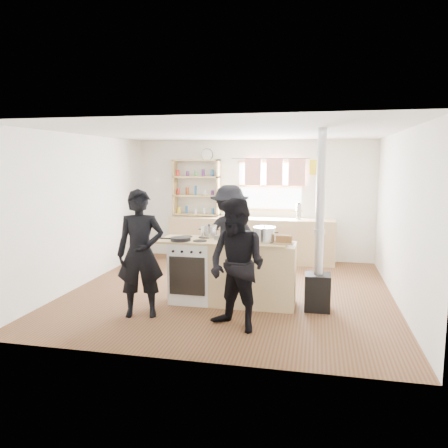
{
  "coord_description": "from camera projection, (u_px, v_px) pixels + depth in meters",
  "views": [
    {
      "loc": [
        1.32,
        -6.62,
        2.05
      ],
      "look_at": [
        -0.08,
        -0.1,
        1.1
      ],
      "focal_mm": 35.0,
      "sensor_mm": 36.0,
      "label": 1
    }
  ],
  "objects": [
    {
      "name": "thermos",
      "position": [
        299.0,
        212.0,
        8.77
      ],
      "size": [
        0.1,
        0.1,
        0.32
      ],
      "primitive_type": "cylinder",
      "color": "silver",
      "rests_on": "back_counter"
    },
    {
      "name": "person_near_right",
      "position": [
        237.0,
        265.0,
        5.28
      ],
      "size": [
        0.99,
        0.92,
        1.62
      ],
      "primitive_type": "imported",
      "rotation": [
        0.0,
        0.0,
        -0.5
      ],
      "color": "black",
      "rests_on": "ground"
    },
    {
      "name": "person_far",
      "position": [
        230.0,
        236.0,
        7.18
      ],
      "size": [
        1.21,
        0.87,
        1.68
      ],
      "primitive_type": "imported",
      "rotation": [
        0.0,
        0.0,
        3.39
      ],
      "color": "black",
      "rests_on": "ground"
    },
    {
      "name": "cooking_island",
      "position": [
        232.0,
        272.0,
        6.34
      ],
      "size": [
        1.97,
        0.64,
        0.93
      ],
      "color": "white",
      "rests_on": "ground"
    },
    {
      "name": "flue_heater",
      "position": [
        318.0,
        264.0,
        6.02
      ],
      "size": [
        0.35,
        0.35,
        2.5
      ],
      "color": "black",
      "rests_on": "ground"
    },
    {
      "name": "roast_tray",
      "position": [
        229.0,
        237.0,
        6.33
      ],
      "size": [
        0.41,
        0.38,
        0.06
      ],
      "color": "silver",
      "rests_on": "cooking_island"
    },
    {
      "name": "bread_board",
      "position": [
        284.0,
        240.0,
        6.01
      ],
      "size": [
        0.29,
        0.21,
        0.12
      ],
      "color": "tan",
      "rests_on": "cooking_island"
    },
    {
      "name": "back_counter",
      "position": [
        251.0,
        240.0,
        9.05
      ],
      "size": [
        3.4,
        0.55,
        0.9
      ],
      "primitive_type": "cube",
      "color": "tan",
      "rests_on": "ground"
    },
    {
      "name": "skillet_greens",
      "position": [
        181.0,
        239.0,
        6.25
      ],
      "size": [
        0.3,
        0.3,
        0.05
      ],
      "color": "black",
      "rests_on": "cooking_island"
    },
    {
      "name": "person_near_left",
      "position": [
        141.0,
        254.0,
        5.76
      ],
      "size": [
        0.71,
        0.56,
        1.7
      ],
      "primitive_type": "imported",
      "rotation": [
        0.0,
        0.0,
        0.28
      ],
      "color": "black",
      "rests_on": "ground"
    },
    {
      "name": "shelving_unit",
      "position": [
        196.0,
        187.0,
        9.27
      ],
      "size": [
        1.0,
        0.28,
        1.2
      ],
      "color": "tan",
      "rests_on": "back_counter"
    },
    {
      "name": "stockpot_counter",
      "position": [
        264.0,
        235.0,
        6.14
      ],
      "size": [
        0.32,
        0.32,
        0.24
      ],
      "color": "silver",
      "rests_on": "cooking_island"
    },
    {
      "name": "stockpot_stove",
      "position": [
        209.0,
        231.0,
        6.54
      ],
      "size": [
        0.25,
        0.25,
        0.2
      ],
      "color": "#B4B4B6",
      "rests_on": "cooking_island"
    },
    {
      "name": "ground",
      "position": [
        230.0,
        292.0,
        6.97
      ],
      "size": [
        5.0,
        5.0,
        0.01
      ],
      "primitive_type": "cube",
      "color": "brown",
      "rests_on": "ground"
    }
  ]
}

